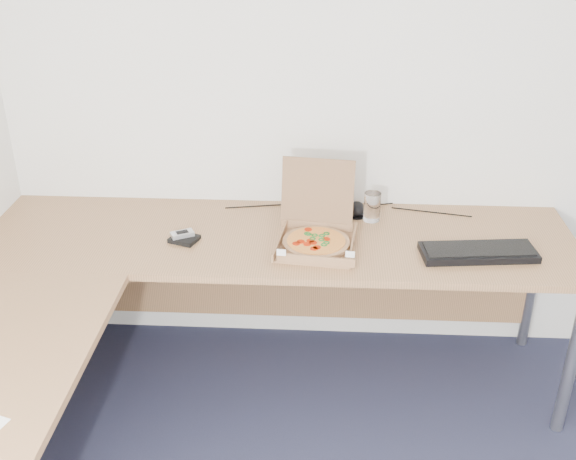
# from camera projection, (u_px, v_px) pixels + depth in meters

# --- Properties ---
(room_shell) EXTENTS (3.50, 3.50, 2.50)m
(room_shell) POSITION_uv_depth(u_px,v_px,m) (475.00, 334.00, 1.40)
(room_shell) COLOR silver
(room_shell) RESTS_ON ground
(desk) EXTENTS (2.50, 2.20, 0.73)m
(desk) POSITION_uv_depth(u_px,v_px,m) (183.00, 294.00, 2.55)
(desk) COLOR #9F7047
(desk) RESTS_ON ground
(pizza_box) EXTENTS (0.31, 0.36, 0.31)m
(pizza_box) POSITION_uv_depth(u_px,v_px,m) (316.00, 237.00, 2.81)
(pizza_box) COLOR #946946
(pizza_box) RESTS_ON desk
(drinking_glass) EXTENTS (0.07, 0.07, 0.13)m
(drinking_glass) POSITION_uv_depth(u_px,v_px,m) (372.00, 207.00, 3.01)
(drinking_glass) COLOR silver
(drinking_glass) RESTS_ON desk
(keyboard) EXTENTS (0.47, 0.21, 0.03)m
(keyboard) POSITION_uv_depth(u_px,v_px,m) (478.00, 252.00, 2.74)
(keyboard) COLOR black
(keyboard) RESTS_ON desk
(wallet) EXTENTS (0.13, 0.12, 0.02)m
(wallet) POSITION_uv_depth(u_px,v_px,m) (184.00, 239.00, 2.86)
(wallet) COLOR black
(wallet) RESTS_ON desk
(phone) EXTENTS (0.11, 0.09, 0.02)m
(phone) POSITION_uv_depth(u_px,v_px,m) (182.00, 234.00, 2.86)
(phone) COLOR #B2B5BA
(phone) RESTS_ON wallet
(dome_speaker) EXTENTS (0.09, 0.09, 0.07)m
(dome_speaker) POSITION_uv_depth(u_px,v_px,m) (357.00, 208.00, 3.06)
(dome_speaker) COLOR black
(dome_speaker) RESTS_ON desk
(cable_bundle) EXTENTS (0.54, 0.11, 0.01)m
(cable_bundle) POSITION_uv_depth(u_px,v_px,m) (342.00, 208.00, 3.14)
(cable_bundle) COLOR black
(cable_bundle) RESTS_ON desk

